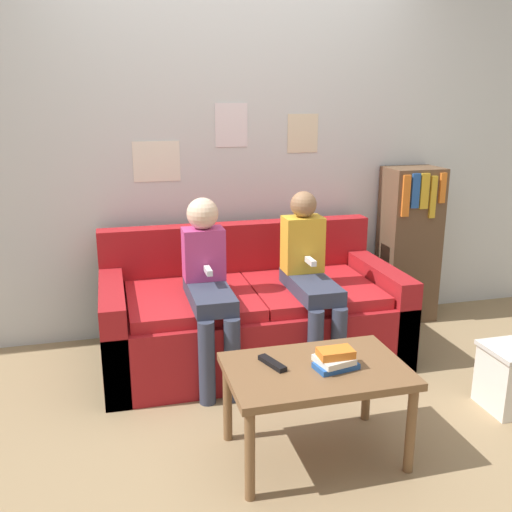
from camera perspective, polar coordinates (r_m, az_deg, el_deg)
The scene contains 9 objects.
ground_plane at distance 3.26m, azimuth 1.99°, elevation -14.05°, with size 10.00×10.00×0.00m, color #937A56.
wall_back at distance 3.92m, azimuth -2.56°, elevation 11.09°, with size 8.00×0.06×2.60m.
couch at distance 3.63m, azimuth -0.54°, elevation -5.96°, with size 1.83×0.91×0.80m.
coffee_table at distance 2.63m, azimuth 6.03°, elevation -12.10°, with size 0.81×0.52×0.45m.
person_left at distance 3.27m, azimuth -4.80°, elevation -2.43°, with size 0.24×0.61×1.05m.
person_right at distance 3.42m, azimuth 5.44°, elevation -1.77°, with size 0.24×0.61×1.06m.
tv_remote at distance 2.61m, azimuth 1.63°, elevation -10.66°, with size 0.10×0.17×0.02m.
book_stack at distance 2.59m, azimuth 7.92°, elevation -10.20°, with size 0.20×0.17×0.09m.
bookshelf at distance 4.32m, azimuth 15.03°, elevation 1.14°, with size 0.39×0.31×1.13m.
Camera 1 is at (-0.82, -2.71, 1.62)m, focal length 40.00 mm.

